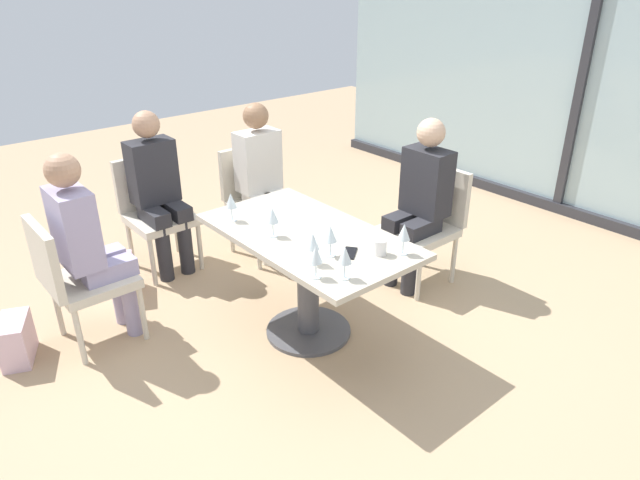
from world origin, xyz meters
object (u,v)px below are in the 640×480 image
wine_glass_2 (273,216)px  wine_glass_0 (316,255)px  wine_glass_3 (330,235)px  wine_glass_4 (404,233)px  chair_far_left (256,195)px  chair_front_left (76,275)px  person_far_left (263,175)px  chair_side_end (155,207)px  person_near_window (420,197)px  wine_glass_6 (231,201)px  wine_glass_5 (345,256)px  dining_table_main (308,260)px  cell_phone_on_table (350,253)px  handbag_1 (123,276)px  handbag_0 (16,340)px  person_front_left (88,240)px  coffee_cup (380,247)px  chair_near_window (428,218)px  wine_glass_1 (313,242)px  person_side_end (158,186)px

wine_glass_2 → wine_glass_0: bearing=-12.8°
wine_glass_3 → wine_glass_4: same height
wine_glass_2 → chair_far_left: bearing=150.6°
chair_front_left → person_far_left: (-0.29, 1.61, 0.20)m
chair_side_end → person_near_window: person_near_window is taller
chair_far_left → wine_glass_6: wine_glass_6 is taller
person_far_left → wine_glass_5: person_far_left is taller
dining_table_main → person_far_left: person_far_left is taller
cell_phone_on_table → handbag_1: size_ratio=0.48×
handbag_1 → chair_far_left: bearing=112.7°
chair_far_left → handbag_0: 2.05m
cell_phone_on_table → handbag_1: (-1.64, -0.74, -0.59)m
person_front_left → coffee_cup: 1.77m
wine_glass_4 → chair_far_left: bearing=173.1°
person_near_window → handbag_1: bearing=-125.7°
person_near_window → wine_glass_3: 1.19m
handbag_1 → wine_glass_6: bearing=55.1°
wine_glass_2 → wine_glass_4: bearing=32.5°
chair_near_window → wine_glass_2: size_ratio=4.70×
cell_phone_on_table → chair_side_end: bearing=152.1°
dining_table_main → chair_side_end: (-1.53, -0.30, -0.04)m
chair_near_window → wine_glass_4: (0.56, -0.92, 0.37)m
wine_glass_1 → wine_glass_5: same height
coffee_cup → handbag_0: size_ratio=0.30×
wine_glass_2 → cell_phone_on_table: (0.47, 0.19, -0.13)m
chair_near_window → chair_far_left: 1.42m
person_near_window → wine_glass_2: bearing=-94.6°
coffee_cup → handbag_0: 2.29m
person_side_end → wine_glass_0: person_side_end is taller
dining_table_main → wine_glass_6: (-0.46, -0.25, 0.32)m
person_front_left → person_side_end: bearing=128.5°
chair_side_end → handbag_0: (0.60, -1.24, -0.36)m
person_near_window → wine_glass_4: bearing=-55.2°
person_near_window → coffee_cup: size_ratio=14.00×
chair_side_end → chair_far_left: same height
person_side_end → wine_glass_1: (1.75, 0.08, 0.16)m
chair_front_left → person_far_left: size_ratio=0.69×
wine_glass_6 → wine_glass_5: bearing=2.7°
wine_glass_4 → cell_phone_on_table: bearing=-130.4°
chair_far_left → wine_glass_4: size_ratio=4.70×
chair_side_end → chair_far_left: bearing=68.2°
chair_side_end → person_front_left: (0.70, -0.74, 0.20)m
chair_front_left → wine_glass_0: (1.28, 0.85, 0.37)m
chair_front_left → wine_glass_6: bearing=67.6°
wine_glass_3 → wine_glass_5: bearing=-24.7°
wine_glass_0 → person_side_end: bearing=179.7°
person_side_end → wine_glass_6: size_ratio=6.81×
person_front_left → wine_glass_1: 1.43m
wine_glass_2 → wine_glass_3: same height
wine_glass_5 → handbag_0: bearing=-138.0°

